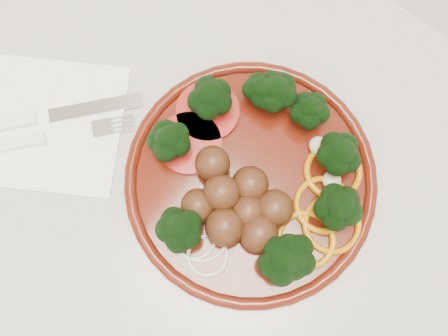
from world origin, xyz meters
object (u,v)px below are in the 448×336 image
Objects in this scene: plate at (254,178)px; fork at (31,141)px; knife at (31,119)px; napkin at (53,125)px.

plate is 1.92× the size of fork.
knife is 0.03m from fork.
fork is at bearing -96.12° from napkin.
knife is at bearing -152.09° from napkin.
plate is at bearing -21.71° from fork.
napkin is 0.96× the size of knife.
plate reaches higher than fork.
plate is 0.24m from napkin.
knife is (-0.24, -0.11, -0.01)m from plate.
napkin is at bearing -22.66° from knife.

